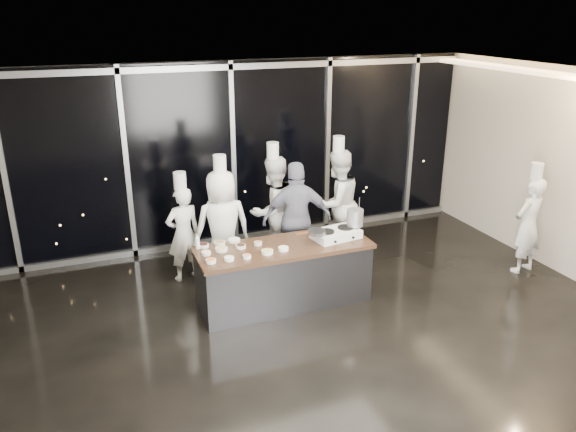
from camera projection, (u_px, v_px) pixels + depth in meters
name	position (u px, v px, depth m)	size (l,w,h in m)	color
ground	(308.00, 334.00, 7.33)	(9.00, 9.00, 0.00)	black
room_shell	(324.00, 167.00, 6.61)	(9.02, 7.02, 3.21)	beige
window_wall	(233.00, 155.00, 9.78)	(8.90, 0.11, 3.20)	black
demo_counter	(284.00, 275.00, 7.96)	(2.46, 0.86, 0.90)	#3C3D42
stove	(336.00, 234.00, 8.05)	(0.71, 0.50, 0.14)	silver
frying_pan	(316.00, 232.00, 7.85)	(0.47, 0.30, 0.04)	slate
stock_pot	(355.00, 217.00, 8.11)	(0.24, 0.24, 0.24)	#B4B4B6
prep_bowls	(235.00, 249.00, 7.64)	(1.16, 0.73, 0.05)	white
squeeze_bottle	(197.00, 242.00, 7.67)	(0.06, 0.06, 0.21)	white
chef_far_left	(183.00, 232.00, 8.59)	(0.61, 0.47, 1.73)	white
chef_left	(222.00, 226.00, 8.50)	(0.89, 0.60, 2.01)	white
chef_center	(273.00, 210.00, 9.12)	(1.06, 0.95, 2.04)	white
guest	(297.00, 219.00, 8.72)	(1.14, 0.65, 1.84)	#15183B
chef_right	(337.00, 203.00, 9.42)	(1.05, 0.92, 2.07)	white
chef_side	(528.00, 224.00, 8.84)	(0.64, 0.49, 1.80)	white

